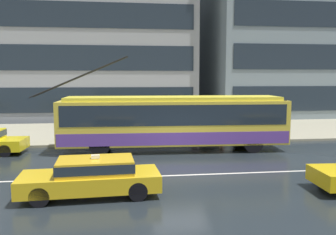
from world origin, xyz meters
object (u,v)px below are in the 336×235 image
Objects in this scene: trolleybus at (174,121)px; taxi_oncoming_near at (92,175)px; pedestrian_at_shelter at (196,113)px; pedestrian_approaching_curb at (221,110)px.

trolleybus is 8.16m from taxi_oncoming_near.
pedestrian_at_shelter is 0.97× the size of pedestrian_approaching_curb.
pedestrian_at_shelter reaches higher than taxi_oncoming_near.
pedestrian_at_shelter is (1.99, 3.50, 0.05)m from trolleybus.
taxi_oncoming_near is (-3.80, -7.16, -0.91)m from trolleybus.
trolleybus is at bearing 62.03° from taxi_oncoming_near.
taxi_oncoming_near is at bearing -124.42° from pedestrian_approaching_curb.
trolleybus reaches higher than pedestrian_approaching_curb.
trolleybus is 6.98× the size of pedestrian_at_shelter.
taxi_oncoming_near is 2.40× the size of pedestrian_at_shelter.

